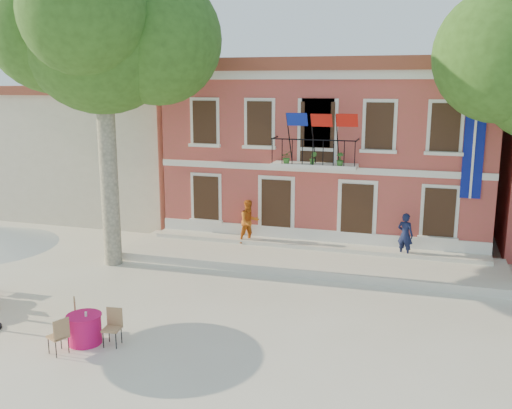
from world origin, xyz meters
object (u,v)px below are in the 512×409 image
object	(u,v)px
pedestrian_navy	(405,235)
cafe_table_1	(85,327)
pedestrian_orange	(249,222)
plane_tree_west	(101,33)

from	to	relation	value
pedestrian_navy	cafe_table_1	world-z (taller)	pedestrian_navy
pedestrian_navy	pedestrian_orange	distance (m)	6.00
plane_tree_west	pedestrian_navy	xyz separation A→B (m)	(10.27, 3.10, -7.10)
pedestrian_orange	cafe_table_1	xyz separation A→B (m)	(-1.47, -9.15, -0.74)
pedestrian_navy	plane_tree_west	bearing A→B (deg)	39.12
pedestrian_orange	pedestrian_navy	bearing A→B (deg)	-42.74
pedestrian_navy	pedestrian_orange	bearing A→B (deg)	22.19
pedestrian_navy	pedestrian_orange	world-z (taller)	pedestrian_orange
cafe_table_1	pedestrian_orange	bearing A→B (deg)	80.86
pedestrian_navy	cafe_table_1	bearing A→B (deg)	73.05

